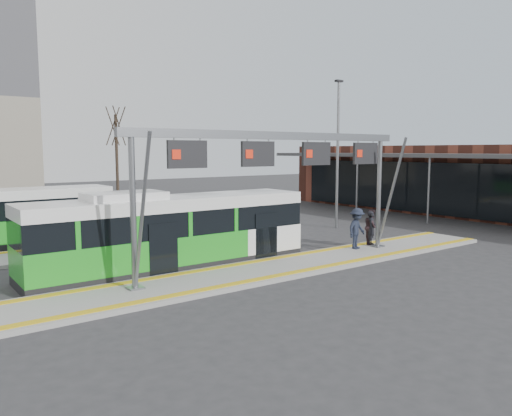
{
  "coord_description": "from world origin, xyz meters",
  "views": [
    {
      "loc": [
        -12.78,
        -14.77,
        4.63
      ],
      "look_at": [
        0.41,
        3.0,
        2.07
      ],
      "focal_mm": 35.0,
      "sensor_mm": 36.0,
      "label": 1
    }
  ],
  "objects_px": {
    "passenger_b": "(371,227)",
    "passenger_a": "(372,228)",
    "gantry": "(282,159)",
    "passenger_c": "(357,229)",
    "hero_bus": "(171,233)"
  },
  "relations": [
    {
      "from": "gantry",
      "to": "passenger_a",
      "type": "bearing_deg",
      "value": 5.11
    },
    {
      "from": "passenger_b",
      "to": "passenger_a",
      "type": "bearing_deg",
      "value": -176.82
    },
    {
      "from": "passenger_b",
      "to": "hero_bus",
      "type": "bearing_deg",
      "value": 127.99
    },
    {
      "from": "gantry",
      "to": "passenger_b",
      "type": "bearing_deg",
      "value": 5.97
    },
    {
      "from": "gantry",
      "to": "passenger_a",
      "type": "height_order",
      "value": "gantry"
    },
    {
      "from": "passenger_b",
      "to": "passenger_c",
      "type": "relative_size",
      "value": 0.9
    },
    {
      "from": "passenger_b",
      "to": "passenger_c",
      "type": "bearing_deg",
      "value": 152.84
    },
    {
      "from": "gantry",
      "to": "passenger_b",
      "type": "height_order",
      "value": "gantry"
    },
    {
      "from": "gantry",
      "to": "hero_bus",
      "type": "relative_size",
      "value": 1.15
    },
    {
      "from": "hero_bus",
      "to": "passenger_b",
      "type": "height_order",
      "value": "hero_bus"
    },
    {
      "from": "passenger_a",
      "to": "passenger_b",
      "type": "height_order",
      "value": "passenger_b"
    },
    {
      "from": "passenger_a",
      "to": "gantry",
      "type": "bearing_deg",
      "value": 156.14
    },
    {
      "from": "gantry",
      "to": "passenger_b",
      "type": "xyz_separation_m",
      "value": [
        6.08,
        0.64,
        -3.31
      ]
    },
    {
      "from": "gantry",
      "to": "hero_bus",
      "type": "xyz_separation_m",
      "value": [
        -3.62,
        2.45,
        -2.87
      ]
    },
    {
      "from": "passenger_c",
      "to": "passenger_a",
      "type": "bearing_deg",
      "value": -2.65
    }
  ]
}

